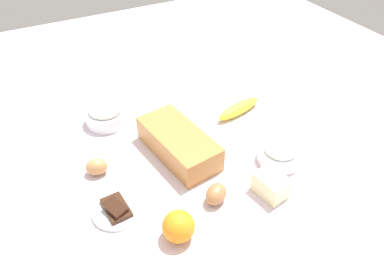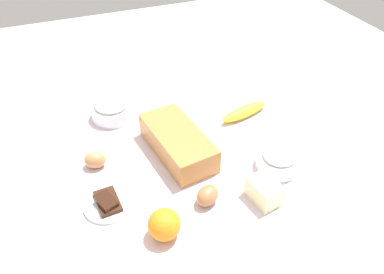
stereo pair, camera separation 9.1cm
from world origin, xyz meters
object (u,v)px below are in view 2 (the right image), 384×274
object	(u,v)px
loaf_pan	(178,142)
sugar_bowl	(279,159)
flour_bowl	(112,109)
chocolate_plate	(108,203)
orange_fruit	(164,225)
butter_block	(264,191)
egg_near_butter	(95,160)
banana	(244,112)
egg_beside_bowl	(208,195)

from	to	relation	value
loaf_pan	sugar_bowl	xyz separation A→B (m)	(0.17, 0.25, -0.01)
flour_bowl	chocolate_plate	distance (m)	0.40
loaf_pan	flour_bowl	bearing A→B (deg)	-158.34
orange_fruit	butter_block	xyz separation A→B (m)	(-0.01, 0.28, -0.01)
butter_block	chocolate_plate	world-z (taller)	butter_block
egg_near_butter	loaf_pan	bearing A→B (deg)	82.52
chocolate_plate	egg_near_butter	bearing A→B (deg)	-179.41
orange_fruit	butter_block	size ratio (longest dim) A/B	0.89
banana	chocolate_plate	world-z (taller)	banana
egg_near_butter	chocolate_plate	distance (m)	0.16
orange_fruit	sugar_bowl	bearing A→B (deg)	105.02
egg_near_butter	butter_block	bearing A→B (deg)	53.21
sugar_bowl	orange_fruit	size ratio (longest dim) A/B	1.61
orange_fruit	butter_block	bearing A→B (deg)	92.39
egg_beside_bowl	chocolate_plate	world-z (taller)	egg_beside_bowl
sugar_bowl	chocolate_plate	world-z (taller)	sugar_bowl
loaf_pan	egg_near_butter	bearing A→B (deg)	-105.42
loaf_pan	chocolate_plate	size ratio (longest dim) A/B	2.27
sugar_bowl	chocolate_plate	bearing A→B (deg)	-94.63
flour_bowl	sugar_bowl	world-z (taller)	flour_bowl
egg_beside_bowl	loaf_pan	bearing A→B (deg)	-178.88
flour_bowl	egg_beside_bowl	distance (m)	0.50
sugar_bowl	chocolate_plate	xyz separation A→B (m)	(-0.04, -0.49, -0.02)
flour_bowl	egg_beside_bowl	bearing A→B (deg)	17.57
loaf_pan	flour_bowl	xyz separation A→B (m)	(-0.26, -0.15, -0.01)
loaf_pan	banana	size ratio (longest dim) A/B	1.55
sugar_bowl	orange_fruit	xyz separation A→B (m)	(0.10, -0.38, 0.01)
orange_fruit	egg_near_butter	world-z (taller)	orange_fruit
chocolate_plate	banana	bearing A→B (deg)	112.95
flour_bowl	chocolate_plate	size ratio (longest dim) A/B	1.09
butter_block	egg_near_butter	xyz separation A→B (m)	(-0.29, -0.39, -0.00)
banana	butter_block	distance (m)	0.38
flour_bowl	egg_near_butter	world-z (taller)	flour_bowl
banana	egg_beside_bowl	bearing A→B (deg)	-41.72
flour_bowl	banana	size ratio (longest dim) A/B	0.75
orange_fruit	loaf_pan	bearing A→B (deg)	153.88
orange_fruit	banana	bearing A→B (deg)	131.46
orange_fruit	chocolate_plate	bearing A→B (deg)	-142.52
loaf_pan	sugar_bowl	distance (m)	0.30
banana	orange_fruit	distance (m)	0.55
egg_near_butter	chocolate_plate	world-z (taller)	egg_near_butter
flour_bowl	sugar_bowl	distance (m)	0.58
banana	butter_block	world-z (taller)	butter_block
butter_block	chocolate_plate	size ratio (longest dim) A/B	0.69
loaf_pan	sugar_bowl	world-z (taller)	loaf_pan
chocolate_plate	butter_block	bearing A→B (deg)	71.46
banana	egg_near_butter	world-z (taller)	egg_near_butter
butter_block	egg_beside_bowl	distance (m)	0.15
orange_fruit	egg_near_butter	size ratio (longest dim) A/B	1.27
sugar_bowl	butter_block	world-z (taller)	sugar_bowl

